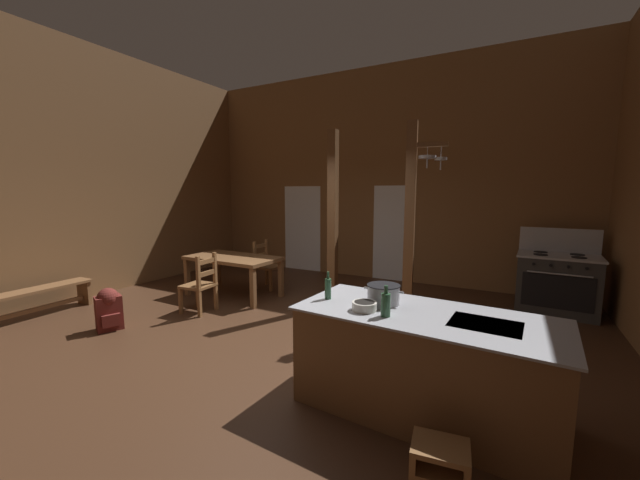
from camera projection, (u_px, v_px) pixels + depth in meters
The scene contains 19 objects.
ground_plane at pixel (269, 344), 4.66m from camera, with size 9.01×8.67×0.10m, color #422819.
wall_back at pixel (376, 175), 7.85m from camera, with size 9.01×0.14×4.54m, color brown.
wall_left at pixel (73, 171), 6.31m from camera, with size 0.14×8.67×4.54m, color brown.
glazed_door_back_left at pixel (302, 228), 8.82m from camera, with size 1.00×0.01×2.05m, color white.
glazed_panel_back_right at pixel (392, 233), 7.76m from camera, with size 0.84×0.01×2.05m, color white.
kitchen_island at pixel (423, 363), 3.10m from camera, with size 2.22×1.10×0.89m.
stove_range at pixel (557, 283), 5.72m from camera, with size 1.18×0.87×1.32m.
support_post_with_pot_rack at pixel (411, 218), 5.14m from camera, with size 0.56×0.27×2.89m.
support_post_center at pixel (333, 221), 5.88m from camera, with size 0.14×0.14×2.89m.
step_stool at pixel (440, 462), 2.32m from camera, with size 0.39×0.33×0.30m.
dining_table at pixel (233, 261), 6.59m from camera, with size 1.72×0.94×0.74m.
ladderback_chair_near_window at pixel (201, 285), 5.71m from camera, with size 0.47×0.47×0.95m.
ladderback_chair_by_post at pixel (266, 265), 7.20m from camera, with size 0.44×0.44×0.95m.
bench_along_left_wall at pixel (41, 296), 5.58m from camera, with size 0.42×1.45×0.44m.
backpack at pixel (109, 308), 4.99m from camera, with size 0.37×0.38×0.60m.
stockpot_on_counter at pixel (383, 294), 3.28m from camera, with size 0.37×0.30×0.18m.
mixing_bowl_on_counter at pixel (364, 306), 3.11m from camera, with size 0.22×0.22×0.08m.
bottle_tall_on_counter at pixel (328, 288), 3.44m from camera, with size 0.06×0.06×0.27m.
bottle_short_on_counter at pixel (386, 304), 2.95m from camera, with size 0.08×0.08×0.26m.
Camera 1 is at (2.68, -3.60, 1.91)m, focal length 20.18 mm.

